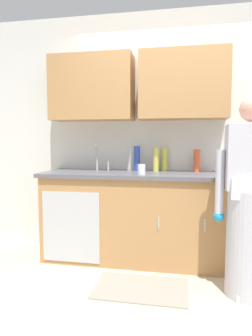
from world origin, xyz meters
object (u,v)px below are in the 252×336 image
object	(u,v)px
person_at_sink	(249,213)
bottle_water_tall	(137,158)
bottle_dish_liquid	(197,161)
sink	(97,173)
cup_by_sink	(142,169)
bottle_soap	(164,160)
bottle_cleaner_spray	(156,160)

from	to	relation	value
person_at_sink	bottle_water_tall	xyz separation A→B (m)	(-1.03, 0.78, 0.39)
bottle_dish_liquid	sink	bearing A→B (deg)	-169.26
sink	person_at_sink	world-z (taller)	person_at_sink
cup_by_sink	person_at_sink	bearing A→B (deg)	-25.37
bottle_soap	cup_by_sink	world-z (taller)	bottle_soap
person_at_sink	bottle_cleaner_spray	world-z (taller)	person_at_sink
person_at_sink	bottle_soap	size ratio (longest dim) A/B	6.50
bottle_dish_liquid	cup_by_sink	bearing A→B (deg)	-147.11
bottle_soap	bottle_cleaner_spray	world-z (taller)	bottle_cleaner_spray
sink	cup_by_sink	xyz separation A→B (m)	(0.51, -0.16, 0.06)
bottle_dish_liquid	bottle_cleaner_spray	size ratio (longest dim) A/B	0.95
sink	person_at_sink	bearing A→B (deg)	-22.53
bottle_dish_liquid	bottle_cleaner_spray	bearing A→B (deg)	-172.32
sink	bottle_cleaner_spray	xyz separation A→B (m)	(0.63, 0.14, 0.14)
sink	bottle_soap	bearing A→B (deg)	17.88
bottle_cleaner_spray	bottle_soap	bearing A→B (deg)	45.12
sink	bottle_water_tall	xyz separation A→B (m)	(0.41, 0.19, 0.15)
person_at_sink	bottle_dish_liquid	bearing A→B (deg)	115.41
bottle_dish_liquid	bottle_cleaner_spray	distance (m)	0.44
bottle_soap	bottle_water_tall	size ratio (longest dim) A/B	0.90
person_at_sink	bottle_water_tall	world-z (taller)	person_at_sink
bottle_cleaner_spray	cup_by_sink	bearing A→B (deg)	-111.33
bottle_cleaner_spray	bottle_water_tall	bearing A→B (deg)	168.83
person_at_sink	cup_by_sink	size ratio (longest dim) A/B	16.40
bottle_soap	bottle_cleaner_spray	xyz separation A→B (m)	(-0.09, -0.09, 0.00)
sink	bottle_dish_liquid	size ratio (longest dim) A/B	2.07
bottle_water_tall	person_at_sink	bearing A→B (deg)	-37.21
bottle_soap	cup_by_sink	distance (m)	0.44
sink	cup_by_sink	distance (m)	0.54
person_at_sink	bottle_dish_liquid	distance (m)	0.96
bottle_dish_liquid	person_at_sink	bearing A→B (deg)	-64.59
bottle_water_tall	bottle_cleaner_spray	bearing A→B (deg)	-11.17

